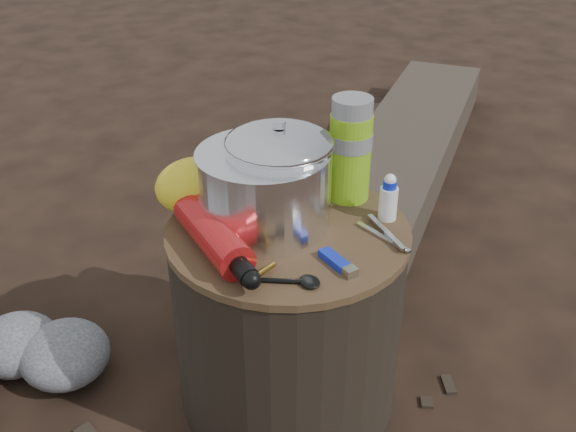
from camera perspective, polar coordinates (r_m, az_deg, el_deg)
name	(u,v)px	position (r m, az deg, el deg)	size (l,w,h in m)	color
ground	(288,391)	(1.60, 0.00, -14.89)	(60.00, 60.00, 0.00)	black
stump	(288,316)	(1.45, 0.00, -8.66)	(0.49, 0.49, 0.45)	black
log_main	(398,164)	(2.44, 9.46, 4.43)	(0.33, 1.95, 0.16)	#3A3028
log_small	(360,172)	(2.44, 6.28, 3.78)	(0.22, 1.17, 0.10)	#3A3028
foil_windscreen	(263,189)	(1.30, -2.15, 2.33)	(0.26, 0.26, 0.16)	white
camping_pot	(279,175)	(1.30, -0.75, 3.54)	(0.21, 0.21, 0.21)	silver
fuel_bottle	(213,235)	(1.24, -6.48, -1.66)	(0.07, 0.29, 0.07)	red
thermos	(350,150)	(1.39, 5.41, 5.73)	(0.09, 0.09, 0.22)	#7EC01A
travel_mug	(302,172)	(1.42, 1.19, 3.80)	(0.07, 0.07, 0.11)	black
stuff_sack	(195,185)	(1.37, -8.07, 2.65)	(0.17, 0.14, 0.11)	yellow
food_pouch	(252,167)	(1.41, -3.14, 4.29)	(0.11, 0.03, 0.14)	#12164C
lighter	(335,260)	(1.22, 4.07, -3.80)	(0.02, 0.09, 0.02)	#1429BD
pot_grabber	(383,236)	(1.30, 8.22, -1.72)	(0.04, 0.14, 0.01)	#B9B9BD
spork	(274,280)	(1.17, -1.26, -5.57)	(0.03, 0.14, 0.01)	black
squeeze_bottle	(388,199)	(1.35, 8.70, 1.44)	(0.04, 0.04, 0.09)	white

